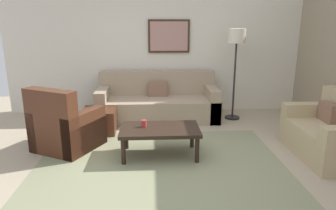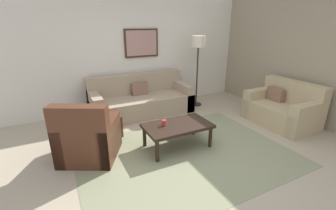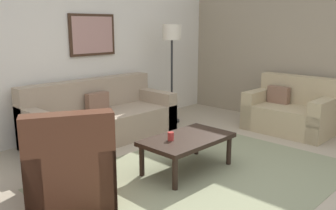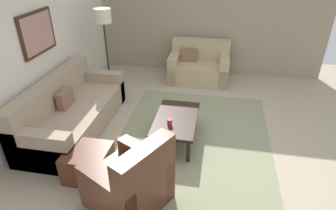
{
  "view_description": "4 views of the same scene",
  "coord_description": "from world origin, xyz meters",
  "px_view_note": "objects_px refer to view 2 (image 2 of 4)",
  "views": [
    {
      "loc": [
        -0.1,
        -3.76,
        1.85
      ],
      "look_at": [
        0.14,
        0.54,
        0.67
      ],
      "focal_mm": 33.0,
      "sensor_mm": 36.0,
      "label": 1
    },
    {
      "loc": [
        -1.68,
        -2.71,
        1.98
      ],
      "look_at": [
        -0.17,
        0.27,
        0.78
      ],
      "focal_mm": 24.36,
      "sensor_mm": 36.0,
      "label": 2
    },
    {
      "loc": [
        -3.03,
        -2.35,
        1.7
      ],
      "look_at": [
        -0.01,
        0.58,
        0.76
      ],
      "focal_mm": 38.15,
      "sensor_mm": 36.0,
      "label": 3
    },
    {
      "loc": [
        -3.69,
        -0.28,
        2.74
      ],
      "look_at": [
        -0.12,
        0.39,
        0.69
      ],
      "focal_mm": 30.52,
      "sensor_mm": 36.0,
      "label": 4
    }
  ],
  "objects_px": {
    "couch_main": "(140,100)",
    "ottoman": "(104,124)",
    "armchair_leather": "(88,141)",
    "cup": "(164,123)",
    "framed_artwork": "(142,43)",
    "lamp_standing": "(198,49)",
    "coffee_table": "(177,127)",
    "couch_loveseat": "(284,109)"
  },
  "relations": [
    {
      "from": "couch_main",
      "to": "ottoman",
      "type": "bearing_deg",
      "value": -142.55
    },
    {
      "from": "armchair_leather",
      "to": "cup",
      "type": "xyz_separation_m",
      "value": [
        1.17,
        -0.23,
        0.15
      ]
    },
    {
      "from": "couch_main",
      "to": "ottoman",
      "type": "height_order",
      "value": "couch_main"
    },
    {
      "from": "cup",
      "to": "framed_artwork",
      "type": "xyz_separation_m",
      "value": [
        0.47,
        2.17,
        1.09
      ]
    },
    {
      "from": "armchair_leather",
      "to": "cup",
      "type": "height_order",
      "value": "armchair_leather"
    },
    {
      "from": "lamp_standing",
      "to": "framed_artwork",
      "type": "relative_size",
      "value": 2.07
    },
    {
      "from": "cup",
      "to": "framed_artwork",
      "type": "bearing_deg",
      "value": 77.7
    },
    {
      "from": "coffee_table",
      "to": "cup",
      "type": "distance_m",
      "value": 0.25
    },
    {
      "from": "cup",
      "to": "couch_loveseat",
      "type": "bearing_deg",
      "value": -4.34
    },
    {
      "from": "ottoman",
      "to": "framed_artwork",
      "type": "bearing_deg",
      "value": 43.88
    },
    {
      "from": "couch_loveseat",
      "to": "framed_artwork",
      "type": "bearing_deg",
      "value": 132.74
    },
    {
      "from": "couch_main",
      "to": "coffee_table",
      "type": "xyz_separation_m",
      "value": [
        -0.01,
        -1.8,
        0.06
      ]
    },
    {
      "from": "framed_artwork",
      "to": "couch_loveseat",
      "type": "bearing_deg",
      "value": -47.26
    },
    {
      "from": "couch_main",
      "to": "ottoman",
      "type": "xyz_separation_m",
      "value": [
        -1.01,
        -0.78,
        -0.09
      ]
    },
    {
      "from": "coffee_table",
      "to": "lamp_standing",
      "type": "distance_m",
      "value": 2.44
    },
    {
      "from": "cup",
      "to": "framed_artwork",
      "type": "distance_m",
      "value": 2.47
    },
    {
      "from": "couch_main",
      "to": "framed_artwork",
      "type": "distance_m",
      "value": 1.35
    },
    {
      "from": "armchair_leather",
      "to": "framed_artwork",
      "type": "distance_m",
      "value": 2.83
    },
    {
      "from": "coffee_table",
      "to": "framed_artwork",
      "type": "bearing_deg",
      "value": 83.46
    },
    {
      "from": "couch_main",
      "to": "coffee_table",
      "type": "bearing_deg",
      "value": -90.43
    },
    {
      "from": "couch_main",
      "to": "ottoman",
      "type": "distance_m",
      "value": 1.28
    },
    {
      "from": "couch_main",
      "to": "lamp_standing",
      "type": "distance_m",
      "value": 1.84
    },
    {
      "from": "coffee_table",
      "to": "cup",
      "type": "xyz_separation_m",
      "value": [
        -0.22,
        0.06,
        0.1
      ]
    },
    {
      "from": "armchair_leather",
      "to": "coffee_table",
      "type": "xyz_separation_m",
      "value": [
        1.39,
        -0.29,
        0.05
      ]
    },
    {
      "from": "armchair_leather",
      "to": "lamp_standing",
      "type": "distance_m",
      "value": 3.35
    },
    {
      "from": "lamp_standing",
      "to": "framed_artwork",
      "type": "xyz_separation_m",
      "value": [
        -1.21,
        0.59,
        0.14
      ]
    },
    {
      "from": "couch_loveseat",
      "to": "ottoman",
      "type": "relative_size",
      "value": 2.33
    },
    {
      "from": "couch_main",
      "to": "couch_loveseat",
      "type": "bearing_deg",
      "value": -38.56
    },
    {
      "from": "ottoman",
      "to": "coffee_table",
      "type": "relative_size",
      "value": 0.51
    },
    {
      "from": "ottoman",
      "to": "lamp_standing",
      "type": "relative_size",
      "value": 0.33
    },
    {
      "from": "couch_main",
      "to": "lamp_standing",
      "type": "height_order",
      "value": "lamp_standing"
    },
    {
      "from": "lamp_standing",
      "to": "armchair_leather",
      "type": "bearing_deg",
      "value": -154.63
    },
    {
      "from": "coffee_table",
      "to": "framed_artwork",
      "type": "xyz_separation_m",
      "value": [
        0.26,
        2.23,
        1.19
      ]
    },
    {
      "from": "armchair_leather",
      "to": "ottoman",
      "type": "bearing_deg",
      "value": 62.04
    },
    {
      "from": "cup",
      "to": "coffee_table",
      "type": "bearing_deg",
      "value": -15.68
    },
    {
      "from": "ottoman",
      "to": "couch_main",
      "type": "bearing_deg",
      "value": 37.45
    },
    {
      "from": "lamp_standing",
      "to": "framed_artwork",
      "type": "distance_m",
      "value": 1.35
    },
    {
      "from": "ottoman",
      "to": "framed_artwork",
      "type": "distance_m",
      "value": 2.2
    },
    {
      "from": "armchair_leather",
      "to": "ottoman",
      "type": "height_order",
      "value": "armchair_leather"
    },
    {
      "from": "couch_main",
      "to": "couch_loveseat",
      "type": "distance_m",
      "value": 3.11
    },
    {
      "from": "ottoman",
      "to": "framed_artwork",
      "type": "relative_size",
      "value": 0.68
    },
    {
      "from": "couch_main",
      "to": "framed_artwork",
      "type": "bearing_deg",
      "value": 60.68
    }
  ]
}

